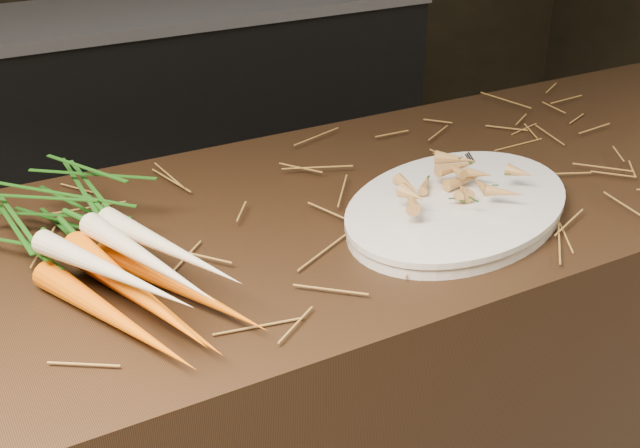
% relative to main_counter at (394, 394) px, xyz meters
% --- Properties ---
extents(main_counter, '(2.40, 0.70, 0.90)m').
position_rel_main_counter_xyz_m(main_counter, '(0.00, 0.00, 0.00)').
color(main_counter, black).
rests_on(main_counter, ground).
extents(back_counter, '(1.82, 0.62, 0.84)m').
position_rel_main_counter_xyz_m(back_counter, '(0.30, 1.88, -0.03)').
color(back_counter, black).
rests_on(back_counter, ground).
extents(straw_bedding, '(1.40, 0.60, 0.02)m').
position_rel_main_counter_xyz_m(straw_bedding, '(0.00, 0.00, 0.46)').
color(straw_bedding, olive).
rests_on(straw_bedding, main_counter).
extents(root_veg_bunch, '(0.33, 0.60, 0.11)m').
position_rel_main_counter_xyz_m(root_veg_bunch, '(-0.56, 0.01, 0.50)').
color(root_veg_bunch, '#E05A00').
rests_on(root_veg_bunch, main_counter).
extents(serving_platter, '(0.54, 0.46, 0.02)m').
position_rel_main_counter_xyz_m(serving_platter, '(0.02, -0.12, 0.46)').
color(serving_platter, white).
rests_on(serving_platter, main_counter).
extents(roasted_veg_heap, '(0.27, 0.24, 0.05)m').
position_rel_main_counter_xyz_m(roasted_veg_heap, '(0.02, -0.12, 0.50)').
color(roasted_veg_heap, '#B07432').
rests_on(roasted_veg_heap, serving_platter).
extents(serving_fork, '(0.09, 0.16, 0.00)m').
position_rel_main_counter_xyz_m(serving_fork, '(0.18, -0.08, 0.48)').
color(serving_fork, silver).
rests_on(serving_fork, serving_platter).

